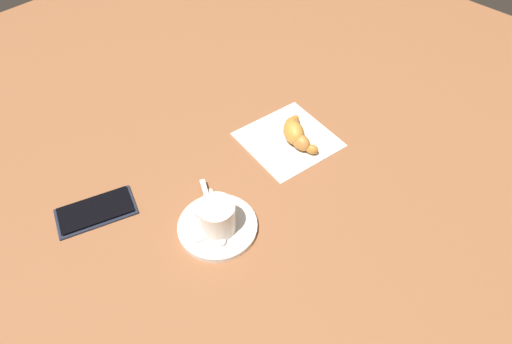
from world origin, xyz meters
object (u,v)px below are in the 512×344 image
Objects in this scene: sugar_packet at (195,227)px; teaspoon at (216,222)px; saucer at (218,227)px; napkin at (288,139)px; cell_phone at (96,211)px; croissant at (296,133)px; espresso_cup at (217,216)px.

teaspoon is at bearing 80.68° from sugar_packet.
saucer is 0.24m from napkin.
teaspoon reaches higher than napkin.
croissant is at bearing 160.79° from cell_phone.
napkin is at bearing -166.73° from saucer.
cell_phone is (0.12, -0.17, -0.01)m from teaspoon.
teaspoon is 0.03m from sugar_packet.
saucer reaches higher than cell_phone.
espresso_cup is at bearing 60.94° from saucer.
espresso_cup is 0.03m from teaspoon.
espresso_cup is at bearing 77.36° from teaspoon.
napkin is 0.02m from croissant.
sugar_packet is at bearing -40.41° from espresso_cup.
croissant reaches higher than saucer.
sugar_packet is 0.18m from cell_phone.
napkin is (-0.24, -0.06, -0.04)m from espresso_cup.
sugar_packet is at bearing -29.35° from teaspoon.
saucer is 1.66× the size of espresso_cup.
croissant is 0.72× the size of cell_phone.
cell_phone is at bearing -17.84° from napkin.
sugar_packet is 0.27m from croissant.
cell_phone is (0.09, -0.15, -0.01)m from sugar_packet.
espresso_cup is 0.04m from sugar_packet.
napkin is at bearing -167.71° from teaspoon.
teaspoon is (-0.00, -0.00, 0.01)m from saucer.
sugar_packet is at bearing 4.91° from croissant.
cell_phone is (0.37, -0.13, -0.02)m from croissant.
saucer is 0.03m from espresso_cup.
croissant reaches higher than sugar_packet.
saucer is 0.21m from cell_phone.
cell_phone is (0.12, -0.17, -0.00)m from saucer.
napkin is (-0.27, -0.04, -0.01)m from sugar_packet.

